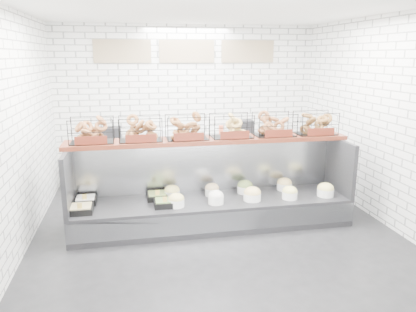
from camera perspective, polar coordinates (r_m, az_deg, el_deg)
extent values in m
plane|color=black|center=(5.80, 1.21, -10.77)|extent=(5.50, 5.50, 0.00)
cube|color=white|center=(8.03, -2.93, 7.33)|extent=(5.00, 0.02, 3.00)
cube|color=white|center=(5.40, -25.63, 2.72)|extent=(0.02, 5.50, 3.00)
cube|color=white|center=(6.36, 23.95, 4.40)|extent=(0.02, 5.50, 3.00)
cube|color=white|center=(5.29, 1.38, 20.20)|extent=(5.00, 5.50, 0.02)
cube|color=tan|center=(7.86, -11.96, 14.22)|extent=(1.05, 0.03, 0.42)
cube|color=tan|center=(7.94, -2.99, 14.49)|extent=(1.05, 0.03, 0.42)
cube|color=tan|center=(8.20, 5.61, 14.43)|extent=(1.05, 0.03, 0.42)
cube|color=black|center=(5.99, 0.60, -7.86)|extent=(4.00, 0.90, 0.40)
cube|color=#93969B|center=(5.59, 1.51, -9.29)|extent=(4.00, 0.03, 0.28)
cube|color=#93969B|center=(6.18, -0.15, -1.29)|extent=(4.00, 0.08, 0.80)
cube|color=black|center=(5.74, -19.05, -3.27)|extent=(0.06, 0.90, 0.80)
cube|color=black|center=(6.47, 17.98, -1.28)|extent=(0.06, 0.90, 0.80)
cube|color=black|center=(5.67, -17.43, -7.19)|extent=(0.31, 0.31, 0.08)
cube|color=tan|center=(5.66, -17.45, -6.86)|extent=(0.27, 0.27, 0.04)
cube|color=gold|center=(5.54, -17.61, -6.72)|extent=(0.06, 0.01, 0.08)
cube|color=black|center=(5.98, -16.83, -6.03)|extent=(0.29, 0.29, 0.08)
cube|color=white|center=(5.97, -16.85, -5.72)|extent=(0.25, 0.25, 0.04)
cube|color=gold|center=(5.86, -16.98, -5.54)|extent=(0.06, 0.01, 0.08)
cube|color=black|center=(5.66, -6.15, -6.64)|extent=(0.28, 0.28, 0.08)
cube|color=olive|center=(5.65, -6.16, -6.31)|extent=(0.24, 0.24, 0.04)
cube|color=gold|center=(5.54, -6.09, -6.13)|extent=(0.06, 0.01, 0.08)
cube|color=black|center=(5.95, -7.17, -5.65)|extent=(0.29, 0.29, 0.08)
cube|color=#7E954B|center=(5.94, -7.19, -5.33)|extent=(0.25, 0.25, 0.04)
cube|color=gold|center=(5.82, -7.13, -5.14)|extent=(0.06, 0.01, 0.08)
cylinder|color=white|center=(5.63, -4.49, -6.57)|extent=(0.22, 0.22, 0.11)
ellipsoid|color=#D0BF6A|center=(5.61, -4.50, -5.99)|extent=(0.22, 0.22, 0.15)
cylinder|color=white|center=(5.97, -5.07, -5.36)|extent=(0.23, 0.23, 0.11)
ellipsoid|color=#CABE67|center=(5.95, -5.08, -4.81)|extent=(0.22, 0.22, 0.16)
cylinder|color=white|center=(5.73, 1.12, -6.15)|extent=(0.22, 0.22, 0.11)
ellipsoid|color=silver|center=(5.71, 1.13, -5.59)|extent=(0.22, 0.22, 0.15)
cylinder|color=white|center=(6.05, 0.58, -5.05)|extent=(0.21, 0.21, 0.11)
ellipsoid|color=tan|center=(6.03, 0.58, -4.51)|extent=(0.21, 0.21, 0.15)
cylinder|color=white|center=(5.88, 6.24, -5.69)|extent=(0.25, 0.25, 0.11)
ellipsoid|color=#D6B66D|center=(5.86, 6.25, -5.14)|extent=(0.25, 0.25, 0.17)
cylinder|color=white|center=(6.18, 5.22, -4.67)|extent=(0.24, 0.24, 0.11)
ellipsoid|color=olive|center=(6.16, 5.23, -4.14)|extent=(0.23, 0.23, 0.16)
cylinder|color=white|center=(6.03, 11.40, -5.40)|extent=(0.22, 0.22, 0.11)
ellipsoid|color=#DFD472|center=(6.01, 11.43, -4.86)|extent=(0.22, 0.22, 0.15)
cylinder|color=white|center=(6.40, 10.69, -4.23)|extent=(0.23, 0.23, 0.11)
ellipsoid|color=tan|center=(6.38, 10.71, -3.71)|extent=(0.22, 0.22, 0.16)
cylinder|color=white|center=(6.27, 16.18, -4.92)|extent=(0.25, 0.25, 0.11)
ellipsoid|color=#E5D675|center=(6.25, 16.22, -4.40)|extent=(0.24, 0.24, 0.17)
cube|color=#47190F|center=(5.90, 0.20, 2.27)|extent=(4.10, 0.50, 0.06)
cube|color=black|center=(5.77, -16.04, 3.49)|extent=(0.60, 0.38, 0.34)
cube|color=#521A0F|center=(5.59, -16.14, 2.12)|extent=(0.42, 0.02, 0.11)
cube|color=black|center=(5.75, -9.50, 3.81)|extent=(0.60, 0.38, 0.34)
cube|color=#521A0F|center=(5.57, -9.40, 2.44)|extent=(0.42, 0.02, 0.11)
cube|color=black|center=(5.80, -2.99, 4.07)|extent=(0.60, 0.38, 0.34)
cube|color=#521A0F|center=(5.63, -2.69, 2.72)|extent=(0.42, 0.02, 0.11)
cube|color=black|center=(5.93, 3.32, 4.28)|extent=(0.60, 0.38, 0.34)
cube|color=#521A0F|center=(5.76, 3.80, 2.97)|extent=(0.42, 0.02, 0.11)
cube|color=black|center=(6.12, 9.31, 4.43)|extent=(0.60, 0.38, 0.34)
cube|color=#521A0F|center=(5.96, 9.94, 3.16)|extent=(0.42, 0.02, 0.11)
cube|color=black|center=(6.38, 14.87, 4.53)|extent=(0.60, 0.38, 0.34)
cube|color=#521A0F|center=(6.22, 15.62, 3.31)|extent=(0.42, 0.02, 0.11)
cube|color=#93969B|center=(7.91, -2.50, -0.51)|extent=(4.00, 0.60, 0.90)
cube|color=black|center=(7.70, -13.62, 3.05)|extent=(0.40, 0.30, 0.24)
cube|color=silver|center=(7.71, -5.69, 3.17)|extent=(0.35, 0.28, 0.18)
cylinder|color=#DF5D37|center=(7.82, 1.84, 3.53)|extent=(0.09, 0.09, 0.22)
cube|color=black|center=(7.96, 5.21, 3.97)|extent=(0.30, 0.30, 0.30)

